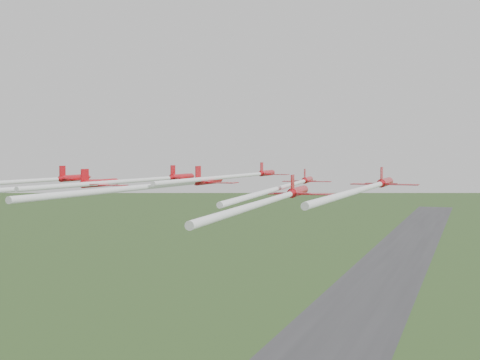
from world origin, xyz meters
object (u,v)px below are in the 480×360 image
(jet_lead, at_px, (246,175))
(jet_row2_right, at_px, (293,184))
(jet_row4_right, at_px, (284,196))
(jet_row2_left, at_px, (154,179))
(jet_row3_right, at_px, (374,186))
(jet_row3_left, at_px, (6,182))
(jet_row3_mid, at_px, (179,184))
(jet_row4_left, at_px, (28,188))

(jet_lead, height_order, jet_row2_right, jet_lead)
(jet_row2_right, distance_m, jet_row4_right, 18.21)
(jet_row2_left, distance_m, jet_row3_right, 40.10)
(jet_row3_left, bearing_deg, jet_row2_left, 62.11)
(jet_lead, relative_size, jet_row3_mid, 1.17)
(jet_lead, relative_size, jet_row2_left, 1.15)
(jet_row2_left, bearing_deg, jet_row3_mid, -53.63)
(jet_row3_left, bearing_deg, jet_row3_mid, 16.20)
(jet_row3_right, xyz_separation_m, jet_row4_right, (-8.42, -11.21, -0.82))
(jet_row3_mid, xyz_separation_m, jet_row4_left, (-11.84, -16.16, -0.11))
(jet_lead, relative_size, jet_row3_right, 1.17)
(jet_row3_mid, relative_size, jet_row4_right, 1.11)
(jet_row3_right, height_order, jet_row4_left, jet_row3_right)
(jet_row2_left, xyz_separation_m, jet_row3_mid, (12.28, -14.91, 0.03))
(jet_row3_left, height_order, jet_row4_right, jet_row3_left)
(jet_lead, height_order, jet_row3_left, jet_lead)
(jet_lead, relative_size, jet_row2_right, 0.99)
(jet_row3_right, distance_m, jet_row4_right, 14.04)
(jet_row3_left, bearing_deg, jet_lead, 55.62)
(jet_row3_mid, distance_m, jet_row3_right, 26.20)
(jet_row3_mid, bearing_deg, jet_row3_left, -159.24)
(jet_row2_left, relative_size, jet_row2_right, 0.86)
(jet_row3_right, relative_size, jet_row4_right, 1.11)
(jet_row3_left, xyz_separation_m, jet_row3_right, (47.41, 12.30, -0.21))
(jet_row3_mid, xyz_separation_m, jet_row3_right, (26.02, 3.02, -0.01))
(jet_row2_right, xyz_separation_m, jet_row4_right, (4.04, -17.75, -0.57))
(jet_row3_left, bearing_deg, jet_row4_left, -43.01)
(jet_row2_right, relative_size, jet_row3_right, 1.18)
(jet_lead, distance_m, jet_row4_right, 42.59)
(jet_row2_left, bearing_deg, jet_row3_left, -113.75)
(jet_lead, bearing_deg, jet_row3_mid, -91.47)
(jet_row3_right, bearing_deg, jet_row3_mid, -173.77)
(jet_row2_left, relative_size, jet_row4_right, 1.12)
(jet_row3_right, bearing_deg, jet_row2_left, 162.36)
(jet_row2_right, relative_size, jet_row3_left, 0.93)
(jet_row3_mid, distance_m, jet_row4_right, 19.43)
(jet_row2_left, bearing_deg, jet_row2_right, -14.81)
(jet_row4_right, bearing_deg, jet_row2_right, 97.03)
(jet_row2_left, xyz_separation_m, jet_row4_left, (0.44, -31.06, -0.09))
(jet_lead, xyz_separation_m, jet_row4_right, (18.88, -38.16, -1.20))
(jet_lead, relative_size, jet_row3_left, 0.92)
(jet_row4_left, bearing_deg, jet_row3_mid, 52.34)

